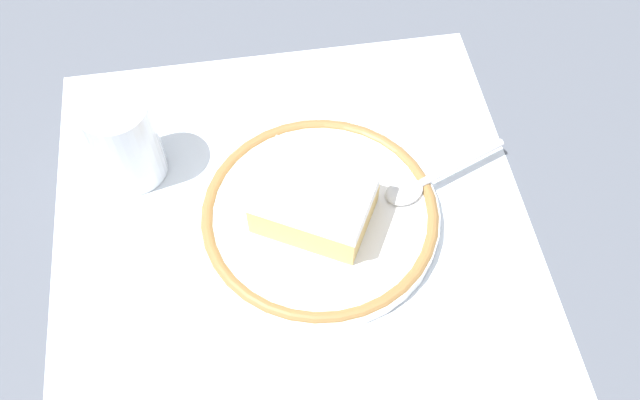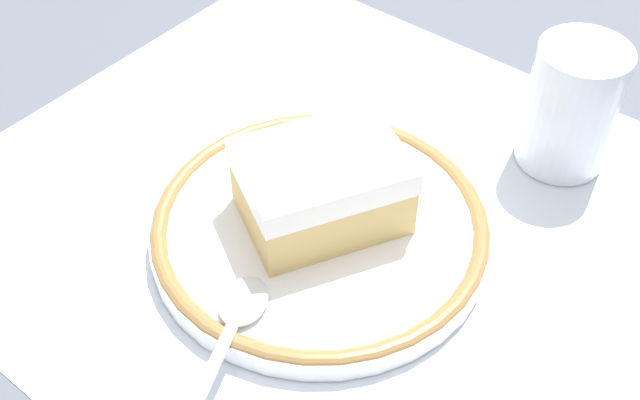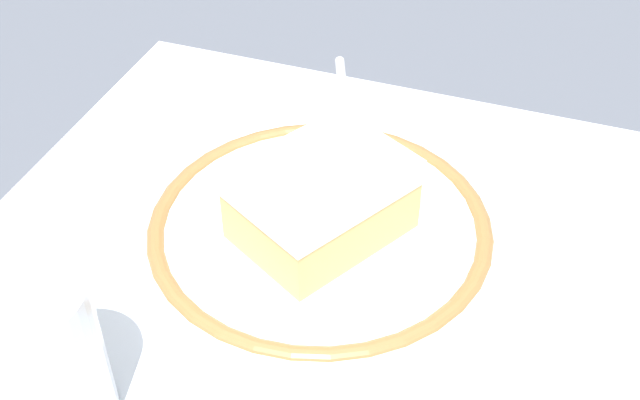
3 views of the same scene
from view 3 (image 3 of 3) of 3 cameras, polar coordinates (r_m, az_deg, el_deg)
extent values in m
plane|color=#4C515B|center=(0.50, 0.80, -5.28)|extent=(2.40, 2.40, 0.00)
cube|color=silver|center=(0.50, 0.80, -5.22)|extent=(0.46, 0.43, 0.00)
cylinder|color=white|center=(0.51, 0.00, -2.29)|extent=(0.22, 0.22, 0.01)
torus|color=olive|center=(0.51, 0.00, -1.97)|extent=(0.22, 0.22, 0.01)
cube|color=#DBB76B|center=(0.49, 0.10, -0.72)|extent=(0.11, 0.12, 0.03)
cube|color=white|center=(0.48, 0.11, 1.58)|extent=(0.11, 0.12, 0.02)
ellipsoid|color=silver|center=(0.56, 1.98, 3.84)|extent=(0.04, 0.04, 0.01)
cylinder|color=silver|center=(0.62, 1.61, 7.43)|extent=(0.04, 0.09, 0.01)
cylinder|color=silver|center=(0.42, -18.91, -10.35)|extent=(0.06, 0.06, 0.09)
cylinder|color=brown|center=(0.44, -18.11, -12.69)|extent=(0.05, 0.05, 0.03)
camera|label=1|loc=(0.40, 78.62, 44.25)|focal=38.04mm
camera|label=2|loc=(0.72, -12.77, 42.75)|focal=45.91mm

